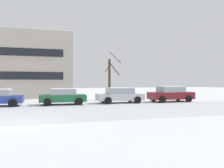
% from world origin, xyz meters
% --- Properties ---
extents(ground_plane, '(120.00, 120.00, 0.00)m').
position_xyz_m(ground_plane, '(0.00, 0.00, 0.00)').
color(ground_plane, white).
extents(road_surface, '(80.00, 8.28, 0.00)m').
position_xyz_m(road_surface, '(0.00, 3.14, 0.00)').
color(road_surface, silver).
rests_on(road_surface, ground).
extents(parked_car_green, '(3.93, 2.09, 1.41)m').
position_xyz_m(parked_car_green, '(2.57, 7.95, 0.72)').
color(parked_car_green, '#1E6038').
rests_on(parked_car_green, ground).
extents(parked_car_silver, '(4.33, 2.10, 1.45)m').
position_xyz_m(parked_car_silver, '(7.84, 8.04, 0.74)').
color(parked_car_silver, silver).
rests_on(parked_car_silver, ground).
extents(parked_car_maroon, '(4.41, 2.05, 1.54)m').
position_xyz_m(parked_car_maroon, '(13.10, 7.79, 0.78)').
color(parked_car_maroon, maroon).
rests_on(parked_car_maroon, ground).
extents(tree_far_mid, '(1.72, 1.73, 5.06)m').
position_xyz_m(tree_far_mid, '(7.78, 11.25, 2.40)').
color(tree_far_mid, '#423326').
rests_on(tree_far_mid, ground).
extents(building_far_left, '(11.55, 11.10, 8.18)m').
position_xyz_m(building_far_left, '(-1.49, 20.81, 4.09)').
color(building_far_left, '#B2A899').
rests_on(building_far_left, ground).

